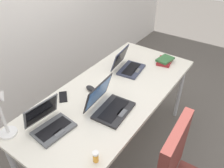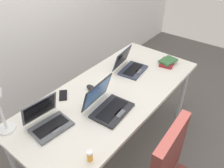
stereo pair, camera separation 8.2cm
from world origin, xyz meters
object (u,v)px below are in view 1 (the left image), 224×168
object	(u,v)px
laptop_by_keyboard	(50,124)
pill_bottle	(96,157)
desk_lamp	(4,115)
computer_mouse	(90,88)
book_stack	(165,61)
cell_phone	(63,97)
laptop_far_corner	(109,105)
laptop_near_mouse	(128,66)

from	to	relation	value
laptop_by_keyboard	pill_bottle	xyz separation A→B (m)	(-0.03, -0.43, -0.00)
desk_lamp	computer_mouse	world-z (taller)	desk_lamp
laptop_by_keyboard	desk_lamp	bearing A→B (deg)	141.21
laptop_by_keyboard	book_stack	xyz separation A→B (m)	(1.30, -0.27, -0.02)
computer_mouse	book_stack	size ratio (longest dim) A/B	0.47
desk_lamp	cell_phone	bearing A→B (deg)	1.16
laptop_far_corner	laptop_by_keyboard	world-z (taller)	laptop_far_corner
laptop_near_mouse	laptop_by_keyboard	xyz separation A→B (m)	(-0.97, 0.03, -0.00)
desk_lamp	computer_mouse	xyz separation A→B (m)	(0.71, -0.11, -0.18)
desk_lamp	laptop_by_keyboard	world-z (taller)	desk_lamp
laptop_near_mouse	pill_bottle	world-z (taller)	laptop_near_mouse
desk_lamp	laptop_far_corner	bearing A→B (deg)	-32.98
desk_lamp	pill_bottle	world-z (taller)	desk_lamp
computer_mouse	cell_phone	size ratio (longest dim) A/B	0.71
laptop_by_keyboard	cell_phone	xyz separation A→B (m)	(0.30, 0.17, -0.04)
laptop_far_corner	laptop_by_keyboard	size ratio (longest dim) A/B	1.15
laptop_near_mouse	cell_phone	distance (m)	0.71
laptop_near_mouse	laptop_far_corner	bearing A→B (deg)	-161.64
laptop_near_mouse	book_stack	bearing A→B (deg)	-35.61
laptop_by_keyboard	cell_phone	bearing A→B (deg)	30.49
laptop_far_corner	cell_phone	distance (m)	0.41
cell_phone	computer_mouse	bearing A→B (deg)	12.78
laptop_far_corner	laptop_by_keyboard	xyz separation A→B (m)	(-0.40, 0.22, -0.00)
pill_bottle	laptop_by_keyboard	bearing A→B (deg)	86.18
laptop_far_corner	pill_bottle	xyz separation A→B (m)	(-0.42, -0.21, -0.01)
book_stack	pill_bottle	bearing A→B (deg)	-173.13
cell_phone	laptop_far_corner	bearing A→B (deg)	-33.51
laptop_by_keyboard	book_stack	size ratio (longest dim) A/B	1.43
laptop_by_keyboard	laptop_far_corner	bearing A→B (deg)	-29.62
laptop_far_corner	pill_bottle	bearing A→B (deg)	-154.00
cell_phone	book_stack	size ratio (longest dim) A/B	0.66
desk_lamp	book_stack	world-z (taller)	desk_lamp
laptop_near_mouse	computer_mouse	world-z (taller)	laptop_near_mouse
computer_mouse	book_stack	world-z (taller)	book_stack
book_stack	laptop_near_mouse	bearing A→B (deg)	144.39
desk_lamp	laptop_near_mouse	distance (m)	1.20
cell_phone	laptop_near_mouse	bearing A→B (deg)	25.53
laptop_near_mouse	laptop_by_keyboard	size ratio (longest dim) A/B	1.04
computer_mouse	pill_bottle	distance (m)	0.72
desk_lamp	laptop_by_keyboard	distance (m)	0.31
cell_phone	pill_bottle	distance (m)	0.69
cell_phone	pill_bottle	bearing A→B (deg)	-75.59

